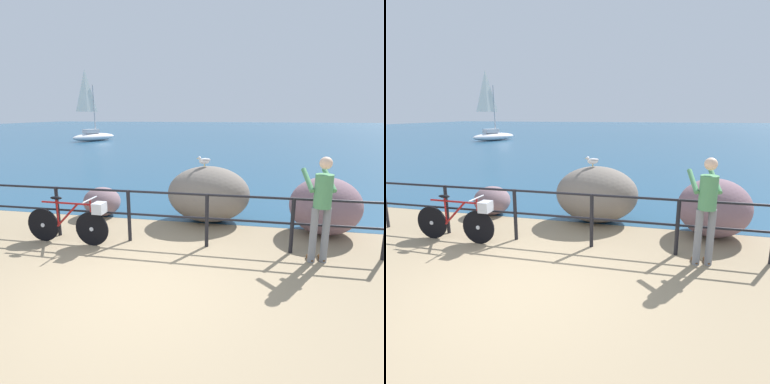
% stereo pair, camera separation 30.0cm
% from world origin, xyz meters
% --- Properties ---
extents(ground_plane, '(120.00, 120.00, 0.10)m').
position_xyz_m(ground_plane, '(0.00, 20.00, -0.05)').
color(ground_plane, '#937F60').
extents(sea_surface, '(120.00, 90.00, 0.01)m').
position_xyz_m(sea_surface, '(0.00, 48.06, 0.00)').
color(sea_surface, navy).
rests_on(sea_surface, ground_plane).
extents(promenade_railing, '(7.69, 0.07, 1.02)m').
position_xyz_m(promenade_railing, '(0.00, 1.74, 0.64)').
color(promenade_railing, black).
rests_on(promenade_railing, ground_plane).
extents(bicycle, '(1.70, 0.48, 0.92)m').
position_xyz_m(bicycle, '(-1.73, 1.39, 0.46)').
color(bicycle, black).
rests_on(bicycle, ground_plane).
extents(person_at_railing, '(0.53, 0.67, 1.78)m').
position_xyz_m(person_at_railing, '(2.69, 1.46, 0.99)').
color(person_at_railing, slate).
rests_on(person_at_railing, ground_plane).
extents(breakwater_boulder_main, '(1.89, 1.44, 1.28)m').
position_xyz_m(breakwater_boulder_main, '(0.57, 3.27, 0.64)').
color(breakwater_boulder_main, slate).
rests_on(breakwater_boulder_main, ground).
extents(breakwater_boulder_left, '(0.89, 0.86, 0.70)m').
position_xyz_m(breakwater_boulder_left, '(-2.03, 3.17, 0.35)').
color(breakwater_boulder_left, slate).
rests_on(breakwater_boulder_left, ground).
extents(breakwater_boulder_right, '(1.43, 1.40, 1.18)m').
position_xyz_m(breakwater_boulder_right, '(3.05, 2.92, 0.59)').
color(breakwater_boulder_right, slate).
rests_on(breakwater_boulder_right, ground).
extents(seagull, '(0.33, 0.23, 0.23)m').
position_xyz_m(seagull, '(0.47, 3.25, 1.42)').
color(seagull, gold).
rests_on(seagull, breakwater_boulder_main).
extents(sailboat, '(3.11, 4.52, 6.16)m').
position_xyz_m(sailboat, '(-12.99, 23.97, 0.71)').
color(sailboat, white).
rests_on(sailboat, sea_surface).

